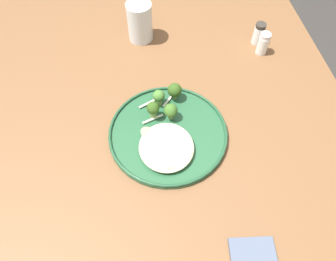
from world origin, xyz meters
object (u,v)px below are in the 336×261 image
at_px(seared_scallop_on_noodles, 168,167).
at_px(seared_scallop_right_edge, 187,154).
at_px(seared_scallop_center_golden, 165,144).
at_px(seared_scallop_large_seared, 154,142).
at_px(dinner_plate, 168,133).
at_px(seared_scallop_front_small, 146,132).
at_px(broccoli_floret_near_rim, 153,109).
at_px(broccoli_floret_front_edge, 175,90).
at_px(water_glass, 140,24).
at_px(salt_shaker, 263,44).
at_px(seared_scallop_tilted_round, 160,152).
at_px(seared_scallop_half_hidden, 168,133).
at_px(broccoli_floret_center_pile, 171,111).
at_px(pepper_shaker, 259,34).
at_px(broccoli_floret_left_leaning, 158,97).

bearing_deg(seared_scallop_on_noodles, seared_scallop_right_edge, -61.07).
bearing_deg(seared_scallop_center_golden, seared_scallop_large_seared, 69.25).
height_order(dinner_plate, seared_scallop_front_small, seared_scallop_front_small).
distance_m(broccoli_floret_near_rim, broccoli_floret_front_edge, 0.08).
relative_size(seared_scallop_center_golden, broccoli_floret_near_rim, 0.46).
bearing_deg(water_glass, salt_shaker, -108.42).
height_order(seared_scallop_right_edge, broccoli_floret_near_rim, broccoli_floret_near_rim).
bearing_deg(broccoli_floret_front_edge, seared_scallop_center_golden, 162.73).
relative_size(seared_scallop_tilted_round, water_glass, 0.26).
height_order(seared_scallop_on_noodles, water_glass, water_glass).
xyz_separation_m(seared_scallop_half_hidden, broccoli_floret_near_rim, (0.06, 0.03, 0.02)).
relative_size(dinner_plate, salt_shaker, 4.33).
distance_m(seared_scallop_large_seared, water_glass, 0.40).
xyz_separation_m(dinner_plate, seared_scallop_half_hidden, (-0.01, 0.00, 0.01)).
relative_size(dinner_plate, seared_scallop_tilted_round, 9.62).
relative_size(broccoli_floret_center_pile, salt_shaker, 0.72).
distance_m(broccoli_floret_near_rim, water_glass, 0.31).
distance_m(seared_scallop_half_hidden, broccoli_floret_front_edge, 0.12).
bearing_deg(pepper_shaker, dinner_plate, 133.25).
height_order(seared_scallop_on_noodles, broccoli_floret_center_pile, broccoli_floret_center_pile).
bearing_deg(broccoli_floret_center_pile, broccoli_floret_front_edge, -17.39).
height_order(seared_scallop_half_hidden, seared_scallop_center_golden, seared_scallop_center_golden).
bearing_deg(seared_scallop_center_golden, dinner_plate, -17.82).
height_order(seared_scallop_half_hidden, broccoli_floret_near_rim, broccoli_floret_near_rim).
bearing_deg(broccoli_floret_center_pile, seared_scallop_large_seared, 144.67).
xyz_separation_m(water_glass, salt_shaker, (-0.12, -0.35, -0.02)).
relative_size(seared_scallop_tilted_round, broccoli_floret_left_leaning, 0.64).
height_order(salt_shaker, pepper_shaker, same).
height_order(seared_scallop_right_edge, water_glass, water_glass).
xyz_separation_m(seared_scallop_large_seared, broccoli_floret_front_edge, (0.13, -0.07, 0.02)).
bearing_deg(seared_scallop_front_small, seared_scallop_center_golden, -134.19).
relative_size(seared_scallop_center_golden, seared_scallop_right_edge, 0.81).
relative_size(broccoli_floret_near_rim, pepper_shaker, 0.79).
relative_size(broccoli_floret_near_rim, broccoli_floret_front_edge, 1.03).
height_order(seared_scallop_tilted_round, broccoli_floret_left_leaning, broccoli_floret_left_leaning).
bearing_deg(seared_scallop_on_noodles, broccoli_floret_left_leaning, -0.94).
xyz_separation_m(seared_scallop_front_small, broccoli_floret_center_pile, (0.04, -0.07, 0.02)).
bearing_deg(seared_scallop_front_small, seared_scallop_half_hidden, -98.34).
bearing_deg(broccoli_floret_center_pile, seared_scallop_front_small, 122.89).
bearing_deg(water_glass, seared_scallop_half_hidden, -175.60).
bearing_deg(seared_scallop_tilted_round, seared_scallop_large_seared, 22.12).
bearing_deg(water_glass, seared_scallop_tilted_round, -179.44).
distance_m(dinner_plate, seared_scallop_tilted_round, 0.06).
xyz_separation_m(seared_scallop_front_small, water_glass, (0.37, -0.02, 0.03)).
xyz_separation_m(seared_scallop_on_noodles, seared_scallop_tilted_round, (0.04, 0.01, -0.00)).
relative_size(seared_scallop_tilted_round, seared_scallop_half_hidden, 0.88).
xyz_separation_m(dinner_plate, broccoli_floret_center_pile, (0.04, -0.01, 0.03)).
bearing_deg(seared_scallop_tilted_round, broccoli_floret_center_pile, -21.48).
bearing_deg(seared_scallop_large_seared, seared_scallop_right_edge, -121.09).
distance_m(dinner_plate, seared_scallop_half_hidden, 0.01).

